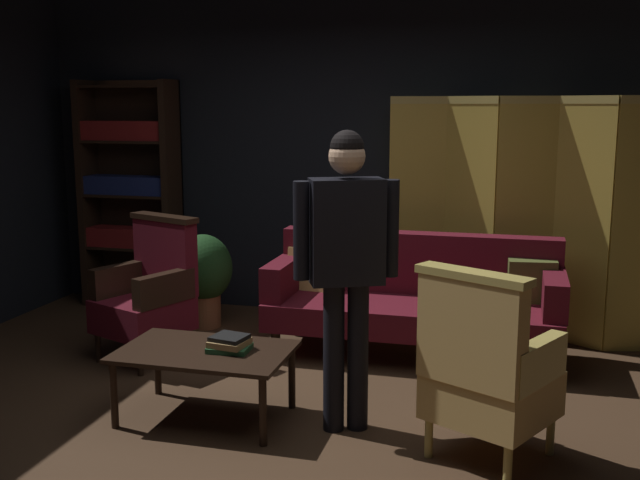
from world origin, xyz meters
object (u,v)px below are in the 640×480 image
object	(u,v)px
potted_plant	(203,274)
book_tan_leather	(229,343)
book_black_cloth	(229,338)
bookshelf	(131,191)
standing_figure	(346,254)
coffee_table	(205,357)
velvet_couch	(414,295)
armchair_wing_left	(149,293)
folding_screen	(524,215)
armchair_gilt_accent	(486,371)
book_green_cloth	(230,348)

from	to	relation	value
potted_plant	book_tan_leather	world-z (taller)	potted_plant
book_black_cloth	bookshelf	bearing A→B (deg)	129.47
standing_figure	book_black_cloth	distance (m)	0.87
coffee_table	book_tan_leather	bearing A→B (deg)	7.79
velvet_couch	book_tan_leather	size ratio (longest dim) A/B	10.47
bookshelf	coffee_table	size ratio (longest dim) A/B	2.05
armchair_wing_left	book_tan_leather	world-z (taller)	armchair_wing_left
folding_screen	armchair_wing_left	bearing A→B (deg)	-155.44
armchair_gilt_accent	standing_figure	size ratio (longest dim) A/B	0.61
armchair_wing_left	potted_plant	bearing A→B (deg)	86.27
folding_screen	velvet_couch	bearing A→B (deg)	-141.53
bookshelf	book_green_cloth	distance (m)	2.93
velvet_couch	potted_plant	distance (m)	1.81
folding_screen	potted_plant	xyz separation A→B (m)	(-2.55, -0.35, -0.54)
armchair_wing_left	potted_plant	distance (m)	0.84
standing_figure	potted_plant	distance (m)	2.39
velvet_couch	armchair_gilt_accent	size ratio (longest dim) A/B	2.04
bookshelf	book_black_cloth	bearing A→B (deg)	-50.53
bookshelf	book_green_cloth	world-z (taller)	bookshelf
armchair_wing_left	book_tan_leather	bearing A→B (deg)	-42.19
armchair_gilt_accent	book_tan_leather	xyz separation A→B (m)	(-1.47, 0.16, -0.02)
folding_screen	book_green_cloth	world-z (taller)	folding_screen
velvet_couch	coffee_table	bearing A→B (deg)	-124.70
armchair_gilt_accent	book_black_cloth	distance (m)	1.48
folding_screen	book_tan_leather	distance (m)	2.69
velvet_couch	armchair_wing_left	size ratio (longest dim) A/B	2.04
standing_figure	book_tan_leather	xyz separation A→B (m)	(-0.69, -0.04, -0.56)
armchair_gilt_accent	potted_plant	bearing A→B (deg)	141.85
coffee_table	armchair_gilt_accent	distance (m)	1.63
coffee_table	armchair_wing_left	bearing A→B (deg)	132.41
armchair_gilt_accent	armchair_wing_left	world-z (taller)	same
armchair_gilt_accent	standing_figure	bearing A→B (deg)	166.13
folding_screen	book_green_cloth	distance (m)	2.70
folding_screen	armchair_gilt_accent	size ratio (longest dim) A/B	2.07
standing_figure	bookshelf	bearing A→B (deg)	139.08
coffee_table	folding_screen	bearing A→B (deg)	49.44
bookshelf	book_tan_leather	xyz separation A→B (m)	(1.82, -2.21, -0.59)
bookshelf	armchair_gilt_accent	bearing A→B (deg)	-35.72
bookshelf	standing_figure	bearing A→B (deg)	-40.92
armchair_wing_left	velvet_couch	bearing A→B (deg)	17.66
armchair_wing_left	book_green_cloth	distance (m)	1.31
velvet_couch	standing_figure	distance (m)	1.55
folding_screen	potted_plant	size ratio (longest dim) A/B	2.76
armchair_wing_left	standing_figure	bearing A→B (deg)	-26.90
book_tan_leather	armchair_wing_left	bearing A→B (deg)	137.81
folding_screen	armchair_gilt_accent	xyz separation A→B (m)	(-0.17, -2.22, -0.50)
velvet_couch	book_black_cloth	bearing A→B (deg)	-121.00
coffee_table	armchair_wing_left	xyz separation A→B (m)	(-0.82, 0.90, 0.12)
folding_screen	book_black_cloth	size ratio (longest dim) A/B	11.32
velvet_couch	folding_screen	bearing A→B (deg)	38.47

